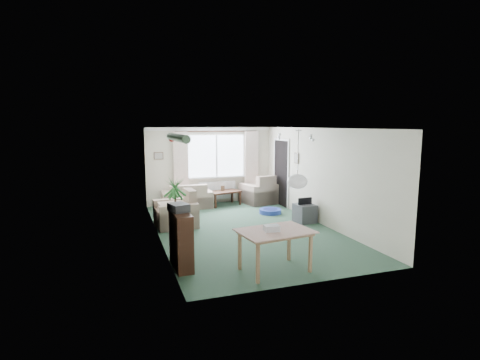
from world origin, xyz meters
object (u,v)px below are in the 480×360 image
object	(u,v)px
sofa	(187,196)
pet_bed	(270,211)
armchair_left	(175,208)
bookshelf	(181,240)
tv_cube	(305,213)
coffee_table	(224,198)
dining_table	(275,251)
houseplant	(176,204)
armchair_corner	(259,189)

from	to	relation	value
sofa	pet_bed	size ratio (longest dim) A/B	2.38
armchair_left	bookshelf	distance (m)	2.77
bookshelf	tv_cube	xyz separation A→B (m)	(3.54, 2.07, -0.26)
coffee_table	pet_bed	xyz separation A→B (m)	(0.93, -1.47, -0.16)
dining_table	tv_cube	world-z (taller)	dining_table
coffee_table	dining_table	distance (m)	5.39
tv_cube	pet_bed	distance (m)	1.24
dining_table	pet_bed	distance (m)	4.20
armchair_left	pet_bed	xyz separation A→B (m)	(2.73, 0.46, -0.38)
pet_bed	houseplant	bearing A→B (deg)	-162.48
armchair_left	armchair_corner	bearing A→B (deg)	119.08
sofa	armchair_left	distance (m)	2.03
sofa	houseplant	size ratio (longest dim) A/B	1.14
armchair_left	bookshelf	size ratio (longest dim) A/B	1.01
houseplant	bookshelf	bearing A→B (deg)	-96.85
sofa	armchair_corner	xyz separation A→B (m)	(2.33, -0.02, 0.09)
houseplant	dining_table	size ratio (longest dim) A/B	1.16
sofa	dining_table	size ratio (longest dim) A/B	1.32
coffee_table	dining_table	world-z (taller)	dining_table
armchair_left	tv_cube	distance (m)	3.28
dining_table	houseplant	bearing A→B (deg)	111.87
bookshelf	dining_table	distance (m)	1.63
armchair_corner	tv_cube	bearing A→B (deg)	83.63
houseplant	tv_cube	bearing A→B (deg)	-4.55
armchair_corner	coffee_table	distance (m)	1.19
armchair_corner	houseplant	size ratio (longest dim) A/B	0.79
armchair_corner	dining_table	xyz separation A→B (m)	(-1.83, -5.33, -0.11)
coffee_table	bookshelf	world-z (taller)	bookshelf
sofa	armchair_corner	size ratio (longest dim) A/B	1.44
dining_table	coffee_table	bearing A→B (deg)	82.93
sofa	pet_bed	world-z (taller)	sofa
armchair_corner	bookshelf	bearing A→B (deg)	43.19
armchair_corner	tv_cube	distance (m)	2.60
armchair_corner	coffee_table	size ratio (longest dim) A/B	1.03
dining_table	armchair_corner	bearing A→B (deg)	71.02
tv_cube	armchair_corner	bearing A→B (deg)	91.60
dining_table	pet_bed	bearing A→B (deg)	67.73
bookshelf	dining_table	world-z (taller)	bookshelf
armchair_corner	houseplant	distance (m)	3.83
sofa	tv_cube	size ratio (longest dim) A/B	2.89
sofa	tv_cube	distance (m)	3.65
coffee_table	tv_cube	bearing A→B (deg)	-61.90
sofa	tv_cube	world-z (taller)	sofa
armchair_corner	houseplant	bearing A→B (deg)	26.12
houseplant	tv_cube	size ratio (longest dim) A/B	2.53
sofa	pet_bed	xyz separation A→B (m)	(2.09, -1.47, -0.30)
sofa	armchair_corner	bearing A→B (deg)	-178.86
armchair_corner	dining_table	world-z (taller)	armchair_corner
armchair_corner	coffee_table	world-z (taller)	armchair_corner
dining_table	bookshelf	bearing A→B (deg)	155.62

